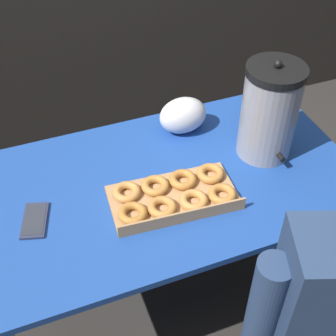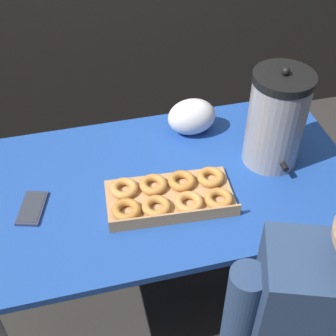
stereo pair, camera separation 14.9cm
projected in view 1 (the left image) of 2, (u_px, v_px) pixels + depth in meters
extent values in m
plane|color=#2D2B28|center=(169.00, 288.00, 2.21)|extent=(12.00, 12.00, 0.00)
cube|color=#1E479E|center=(170.00, 182.00, 1.73)|extent=(1.39, 0.79, 0.03)
cylinder|color=#ADADB2|center=(3.00, 225.00, 2.05)|extent=(0.03, 0.03, 0.69)
cylinder|color=#ADADB2|center=(263.00, 155.00, 2.39)|extent=(0.03, 0.03, 0.69)
cube|color=tan|center=(173.00, 197.00, 1.65)|extent=(0.46, 0.27, 0.02)
cube|color=tan|center=(183.00, 216.00, 1.55)|extent=(0.44, 0.04, 0.04)
torus|color=#BE7B34|center=(133.00, 213.00, 1.56)|extent=(0.14, 0.14, 0.03)
torus|color=#C7853E|center=(162.00, 207.00, 1.58)|extent=(0.14, 0.14, 0.03)
torus|color=#D18F47|center=(194.00, 200.00, 1.61)|extent=(0.14, 0.14, 0.03)
torus|color=#C4823B|center=(222.00, 194.00, 1.63)|extent=(0.14, 0.14, 0.03)
torus|color=#D08E47|center=(127.00, 192.00, 1.63)|extent=(0.14, 0.14, 0.03)
torus|color=#C7843D|center=(155.00, 186.00, 1.66)|extent=(0.10, 0.10, 0.03)
torus|color=#C07E37|center=(183.00, 180.00, 1.68)|extent=(0.10, 0.10, 0.03)
torus|color=#C5833C|center=(210.00, 174.00, 1.70)|extent=(0.13, 0.13, 0.03)
cylinder|color=#939399|center=(269.00, 115.00, 1.73)|extent=(0.21, 0.21, 0.35)
cylinder|color=black|center=(277.00, 71.00, 1.60)|extent=(0.22, 0.22, 0.03)
sphere|color=black|center=(278.00, 64.00, 1.58)|extent=(0.03, 0.03, 0.03)
cylinder|color=black|center=(279.00, 156.00, 1.73)|extent=(0.02, 0.05, 0.02)
cube|color=#2D334C|center=(35.00, 220.00, 1.57)|extent=(0.12, 0.17, 0.01)
cube|color=#2D333D|center=(35.00, 219.00, 1.57)|extent=(0.10, 0.15, 0.00)
ellipsoid|color=white|center=(183.00, 115.00, 1.89)|extent=(0.20, 0.14, 0.15)
cylinder|color=navy|center=(263.00, 313.00, 1.29)|extent=(0.10, 0.10, 0.46)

